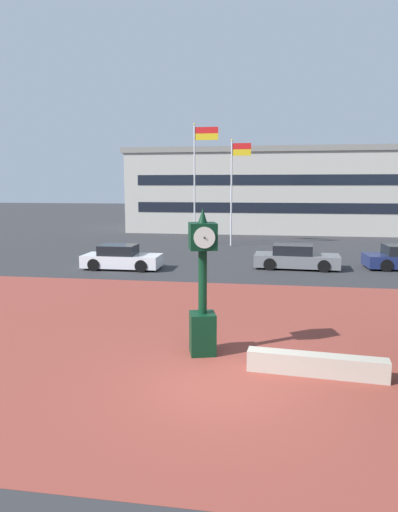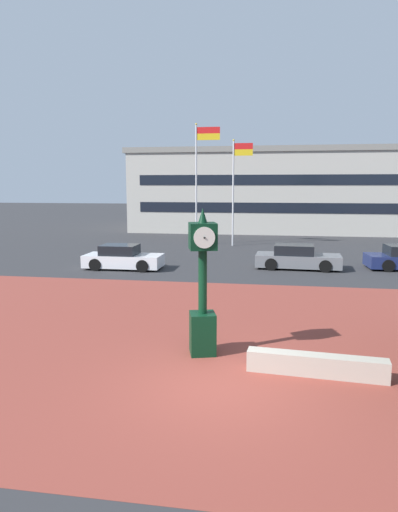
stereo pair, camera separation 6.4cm
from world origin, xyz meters
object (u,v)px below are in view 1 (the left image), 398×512
at_px(civic_building, 267,190).
at_px(car_street_far, 296,258).
at_px(street_clock, 203,291).
at_px(flagpole_secondary, 233,184).
at_px(car_street_near, 121,258).
at_px(flagpole_primary, 197,174).

bearing_deg(civic_building, car_street_far, -85.72).
bearing_deg(street_clock, flagpole_secondary, 77.04).
height_order(car_street_near, car_street_far, same).
bearing_deg(flagpole_primary, street_clock, -80.56).
xyz_separation_m(street_clock, car_street_far, (3.07, 13.14, -1.11)).
relative_size(car_street_near, car_street_far, 0.91).
bearing_deg(flagpole_secondary, car_street_near, -116.19).
distance_m(car_street_near, civic_building, 26.00).
bearing_deg(car_street_near, street_clock, 27.57).
xyz_separation_m(flagpole_primary, civic_building, (4.99, 14.36, -1.32)).
relative_size(street_clock, civic_building, 0.14).
distance_m(flagpole_secondary, civic_building, 14.56).
distance_m(car_street_near, flagpole_primary, 11.60).
bearing_deg(street_clock, civic_building, 72.33).
relative_size(street_clock, flagpole_primary, 0.43).
bearing_deg(civic_building, street_clock, -92.11).
xyz_separation_m(street_clock, flagpole_secondary, (-0.99, 21.93, 2.79)).
bearing_deg(car_street_far, street_clock, -10.14).
bearing_deg(car_street_near, flagpole_primary, 166.67).
distance_m(car_street_far, flagpole_primary, 12.02).
xyz_separation_m(car_street_near, civic_building, (7.42, 24.69, 3.35)).
height_order(street_clock, civic_building, civic_building).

